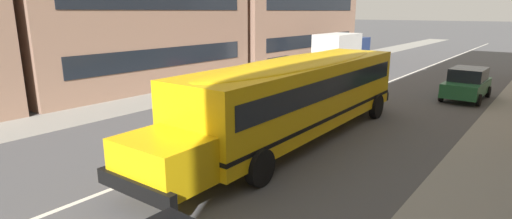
{
  "coord_description": "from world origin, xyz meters",
  "views": [
    {
      "loc": [
        -10.52,
        -8.79,
        4.5
      ],
      "look_at": [
        -0.21,
        -0.77,
        1.24
      ],
      "focal_mm": 27.73,
      "sensor_mm": 36.0,
      "label": 1
    }
  ],
  "objects_px": {
    "school_bus": "(298,91)",
    "parked_car_red_under_tree": "(287,70)",
    "box_truck": "(342,50)",
    "parked_car_green_far_corner": "(467,83)"
  },
  "relations": [
    {
      "from": "parked_car_green_far_corner",
      "to": "parked_car_red_under_tree",
      "type": "bearing_deg",
      "value": -79.46
    },
    {
      "from": "school_bus",
      "to": "parked_car_red_under_tree",
      "type": "distance_m",
      "value": 11.46
    },
    {
      "from": "parked_car_red_under_tree",
      "to": "parked_car_green_far_corner",
      "type": "relative_size",
      "value": 1.0
    },
    {
      "from": "parked_car_red_under_tree",
      "to": "parked_car_green_far_corner",
      "type": "height_order",
      "value": "same"
    },
    {
      "from": "school_bus",
      "to": "parked_car_red_under_tree",
      "type": "bearing_deg",
      "value": -146.12
    },
    {
      "from": "school_bus",
      "to": "box_truck",
      "type": "height_order",
      "value": "school_bus"
    },
    {
      "from": "parked_car_green_far_corner",
      "to": "box_truck",
      "type": "xyz_separation_m",
      "value": [
        6.09,
        10.11,
        0.7
      ]
    },
    {
      "from": "parked_car_green_far_corner",
      "to": "box_truck",
      "type": "distance_m",
      "value": 11.82
    },
    {
      "from": "school_bus",
      "to": "box_truck",
      "type": "bearing_deg",
      "value": -160.11
    },
    {
      "from": "box_truck",
      "to": "parked_car_green_far_corner",
      "type": "bearing_deg",
      "value": -121.94
    }
  ]
}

